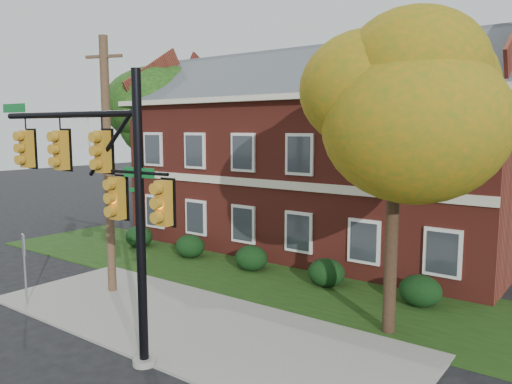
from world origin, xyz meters
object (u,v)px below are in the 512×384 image
Objects in this scene: apartment_building at (317,146)px; tree_far_rear at (405,77)px; hedge_right at (326,273)px; hedge_far_left at (139,236)px; traffic_signal at (102,183)px; hedge_far_right at (420,291)px; hedge_center at (251,258)px; utility_pole at (108,166)px; sign_post at (24,257)px; tree_left_rear at (161,114)px; tree_near_right at (403,97)px; hedge_left at (190,246)px.

apartment_building is 8.84m from tree_far_rear.
hedge_far_left is at bearing 180.00° from hedge_right.
traffic_signal is (-1.91, -8.29, 3.96)m from hedge_right.
traffic_signal is at bearing -123.15° from hedge_far_right.
utility_pole is at bearing -114.33° from hedge_center.
sign_post is at bearing 169.94° from traffic_signal.
tree_left_rear is at bearing -173.46° from apartment_building.
traffic_signal is at bearing -102.99° from hedge_right.
hedge_far_right is 0.58× the size of sign_post.
apartment_building reaches higher than hedge_far_right.
hedge_center and hedge_right have the same top height.
tree_near_right is at bearing -48.23° from apartment_building.
traffic_signal is at bearing 13.79° from sign_post.
hedge_right is 10.48m from sign_post.
tree_far_rear reaches higher than sign_post.
tree_far_rear is (4.84, 13.09, 8.32)m from hedge_left.
utility_pole reaches higher than tree_near_right.
utility_pole is (-2.34, -5.17, 4.02)m from hedge_center.
apartment_building reaches higher than hedge_left.
tree_left_rear is at bearing 123.42° from hedge_far_left.
hedge_center is 8.55m from sign_post.
hedge_right is at bearing -56.33° from apartment_building.
tree_far_rear is at bearing 80.29° from apartment_building.
hedge_far_left is 1.00× the size of hedge_far_right.
hedge_left is at bearing -123.67° from apartment_building.
hedge_center is 0.16× the size of utility_pole.
tree_far_rear is (1.34, 13.09, 8.32)m from hedge_center.
hedge_far_right is (3.50, 0.00, 0.00)m from hedge_right.
traffic_signal is at bearing -43.97° from hedge_far_left.
tree_near_right is (0.22, -2.83, 6.14)m from hedge_far_right.
hedge_left is at bearing 110.07° from sign_post.
apartment_building is at bearing 123.67° from hedge_right.
traffic_signal is 5.86m from sign_post.
tree_far_rear is (-5.88, 15.93, 2.17)m from tree_near_right.
tree_far_rear is (1.34, 7.84, 3.86)m from apartment_building.
utility_pole is at bearing -138.47° from hedge_right.
apartment_building is 7.73m from hedge_left.
hedge_far_left is 8.55m from sign_post.
traffic_signal is 3.00× the size of sign_post.
tree_near_right is 0.97× the size of tree_left_rear.
utility_pole reaches higher than hedge_left.
tree_far_rear is at bearing 69.71° from hedge_left.
apartment_building reaches higher than hedge_far_left.
apartment_building is 6.89m from hedge_center.
sign_post is at bearing -155.48° from tree_near_right.
sign_post is (-7.00, -7.73, 1.11)m from hedge_right.
tree_near_right reaches higher than hedge_left.
hedge_far_left is 17.61m from tree_far_rear.
tree_left_rear is 0.99× the size of utility_pole.
utility_pole reaches higher than hedge_far_right.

